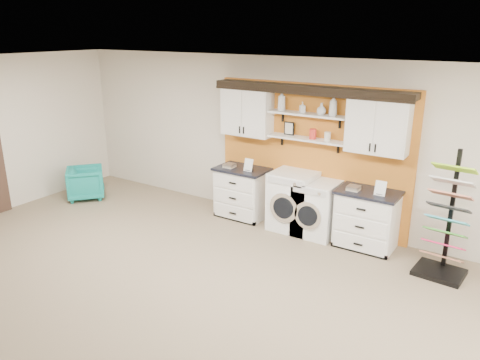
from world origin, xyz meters
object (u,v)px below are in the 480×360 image
Objects in this scene: washer at (293,201)px; sample_rack at (445,237)px; dryer at (317,208)px; armchair at (86,183)px; base_cabinet_left at (242,192)px; base_cabinet_right at (367,219)px.

sample_rack reaches higher than washer.
dryer is 0.52× the size of sample_rack.
armchair is (-4.11, -0.90, -0.18)m from washer.
base_cabinet_left is at bearing 179.86° from dryer.
base_cabinet_right is 0.94× the size of washer.
dryer is at bearing -0.14° from base_cabinet_left.
base_cabinet_left is 0.99× the size of base_cabinet_right.
armchair is at bearing -168.76° from dryer.
washer is at bearing 178.22° from sample_rack.
washer is 1.09× the size of dryer.
sample_rack reaches higher than base_cabinet_left.
dryer is (-0.82, -0.00, -0.00)m from base_cabinet_right.
base_cabinet_right is 0.53× the size of sample_rack.
base_cabinet_right is 0.82m from dryer.
base_cabinet_right is (2.26, -0.00, 0.00)m from base_cabinet_left.
base_cabinet_left is at bearing -179.98° from sample_rack.
armchair is at bearing -170.42° from base_cabinet_right.
base_cabinet_right is 1.02× the size of dryer.
armchair is at bearing -169.89° from sample_rack.
base_cabinet_left is 3.24m from armchair.
armchair is (-4.54, -0.90, -0.14)m from dryer.
dryer reaches higher than armchair.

